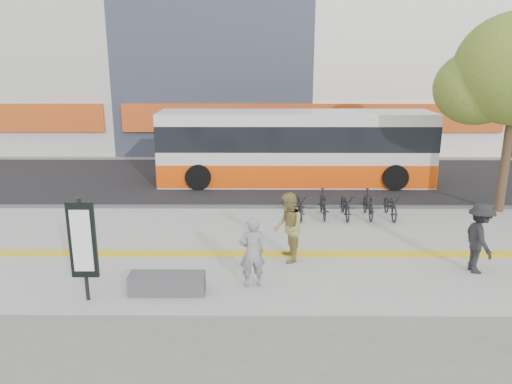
{
  "coord_description": "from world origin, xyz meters",
  "views": [
    {
      "loc": [
        -0.65,
        -10.79,
        4.97
      ],
      "look_at": [
        -0.73,
        2.0,
        1.45
      ],
      "focal_mm": 34.7,
      "sensor_mm": 36.0,
      "label": 1
    }
  ],
  "objects_px": {
    "signboard": "(83,242)",
    "bus": "(295,150)",
    "bench": "(167,284)",
    "pedestrian_dark": "(479,238)",
    "seated_woman": "(252,252)",
    "pedestrian_tan": "(288,228)"
  },
  "relations": [
    {
      "from": "signboard",
      "to": "bus",
      "type": "height_order",
      "value": "bus"
    },
    {
      "from": "bench",
      "to": "bus",
      "type": "distance_m",
      "value": 10.33
    },
    {
      "from": "bench",
      "to": "pedestrian_dark",
      "type": "height_order",
      "value": "pedestrian_dark"
    },
    {
      "from": "bus",
      "to": "pedestrian_dark",
      "type": "xyz_separation_m",
      "value": [
        3.67,
        -8.54,
        -0.48
      ]
    },
    {
      "from": "signboard",
      "to": "pedestrian_dark",
      "type": "height_order",
      "value": "signboard"
    },
    {
      "from": "seated_woman",
      "to": "pedestrian_tan",
      "type": "distance_m",
      "value": 1.64
    },
    {
      "from": "bus",
      "to": "pedestrian_tan",
      "type": "height_order",
      "value": "bus"
    },
    {
      "from": "signboard",
      "to": "pedestrian_dark",
      "type": "xyz_separation_m",
      "value": [
        8.64,
        1.47,
        -0.45
      ]
    },
    {
      "from": "bench",
      "to": "pedestrian_dark",
      "type": "distance_m",
      "value": 7.16
    },
    {
      "from": "pedestrian_dark",
      "to": "pedestrian_tan",
      "type": "bearing_deg",
      "value": 81.05
    },
    {
      "from": "pedestrian_tan",
      "to": "pedestrian_dark",
      "type": "distance_m",
      "value": 4.43
    },
    {
      "from": "bus",
      "to": "signboard",
      "type": "bearing_deg",
      "value": -116.42
    },
    {
      "from": "bus",
      "to": "pedestrian_dark",
      "type": "height_order",
      "value": "bus"
    },
    {
      "from": "bench",
      "to": "seated_woman",
      "type": "relative_size",
      "value": 1.01
    },
    {
      "from": "pedestrian_tan",
      "to": "bench",
      "type": "bearing_deg",
      "value": -61.61
    },
    {
      "from": "signboard",
      "to": "bus",
      "type": "distance_m",
      "value": 11.17
    },
    {
      "from": "bus",
      "to": "pedestrian_tan",
      "type": "distance_m",
      "value": 7.97
    },
    {
      "from": "seated_woman",
      "to": "pedestrian_dark",
      "type": "bearing_deg",
      "value": 174.58
    },
    {
      "from": "bench",
      "to": "bus",
      "type": "bearing_deg",
      "value": 70.84
    },
    {
      "from": "seated_woman",
      "to": "pedestrian_dark",
      "type": "relative_size",
      "value": 0.95
    },
    {
      "from": "bench",
      "to": "signboard",
      "type": "relative_size",
      "value": 0.73
    },
    {
      "from": "pedestrian_dark",
      "to": "signboard",
      "type": "bearing_deg",
      "value": 98.68
    }
  ]
}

